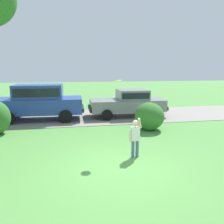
{
  "coord_description": "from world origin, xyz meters",
  "views": [
    {
      "loc": [
        -1.29,
        -6.05,
        2.82
      ],
      "look_at": [
        0.37,
        2.74,
        1.1
      ],
      "focal_mm": 37.48,
      "sensor_mm": 36.0,
      "label": 1
    }
  ],
  "objects_px": {
    "parked_sedan": "(128,102)",
    "child_thrower": "(135,135)",
    "frisbee": "(117,81)",
    "parked_suv": "(39,100)"
  },
  "relations": [
    {
      "from": "parked_sedan",
      "to": "child_thrower",
      "type": "height_order",
      "value": "parked_sedan"
    },
    {
      "from": "child_thrower",
      "to": "frisbee",
      "type": "relative_size",
      "value": 4.53
    },
    {
      "from": "parked_sedan",
      "to": "parked_suv",
      "type": "relative_size",
      "value": 0.93
    },
    {
      "from": "parked_sedan",
      "to": "child_thrower",
      "type": "distance_m",
      "value": 6.34
    },
    {
      "from": "parked_suv",
      "to": "parked_sedan",
      "type": "bearing_deg",
      "value": 1.1
    },
    {
      "from": "parked_suv",
      "to": "frisbee",
      "type": "distance_m",
      "value": 6.5
    },
    {
      "from": "frisbee",
      "to": "parked_suv",
      "type": "bearing_deg",
      "value": 119.07
    },
    {
      "from": "frisbee",
      "to": "parked_sedan",
      "type": "bearing_deg",
      "value": 71.76
    },
    {
      "from": "parked_suv",
      "to": "frisbee",
      "type": "bearing_deg",
      "value": -60.93
    },
    {
      "from": "child_thrower",
      "to": "frisbee",
      "type": "bearing_deg",
      "value": 131.67
    }
  ]
}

